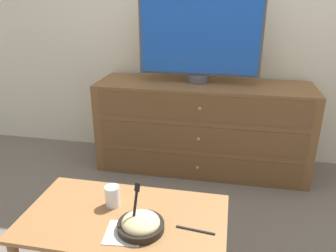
# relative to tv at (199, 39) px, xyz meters

# --- Properties ---
(ground_plane) EXTENTS (12.00, 12.00, 0.00)m
(ground_plane) POSITION_rel_tv_xyz_m (0.08, 0.24, -1.05)
(ground_plane) COLOR #70665B
(wall_back) EXTENTS (12.00, 0.05, 2.60)m
(wall_back) POSITION_rel_tv_xyz_m (0.08, 0.26, 0.25)
(wall_back) COLOR silver
(wall_back) RESTS_ON ground_plane
(dresser) EXTENTS (1.67, 0.50, 0.72)m
(dresser) POSITION_rel_tv_xyz_m (0.05, -0.04, -0.69)
(dresser) COLOR brown
(dresser) RESTS_ON ground_plane
(tv) EXTENTS (0.93, 0.16, 0.63)m
(tv) POSITION_rel_tv_xyz_m (0.00, 0.00, 0.00)
(tv) COLOR #515156
(tv) RESTS_ON dresser
(coffee_table) EXTENTS (0.94, 0.52, 0.41)m
(coffee_table) POSITION_rel_tv_xyz_m (-0.19, -1.32, -0.70)
(coffee_table) COLOR #9E6B3D
(coffee_table) RESTS_ON ground_plane
(takeout_bowl) EXTENTS (0.20, 0.20, 0.21)m
(takeout_bowl) POSITION_rel_tv_xyz_m (-0.09, -1.40, -0.61)
(takeout_bowl) COLOR black
(takeout_bowl) RESTS_ON coffee_table
(drink_cup) EXTENTS (0.07, 0.07, 0.10)m
(drink_cup) POSITION_rel_tv_xyz_m (-0.27, -1.25, -0.60)
(drink_cup) COLOR white
(drink_cup) RESTS_ON coffee_table
(napkin) EXTENTS (0.17, 0.17, 0.00)m
(napkin) POSITION_rel_tv_xyz_m (-0.15, -1.44, -0.64)
(napkin) COLOR white
(napkin) RESTS_ON coffee_table
(knife) EXTENTS (0.17, 0.03, 0.01)m
(knife) POSITION_rel_tv_xyz_m (0.15, -1.36, -0.64)
(knife) COLOR black
(knife) RESTS_ON coffee_table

